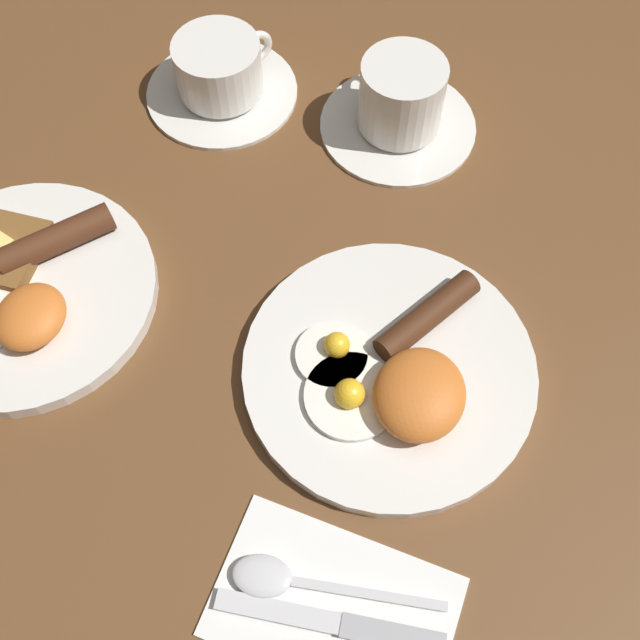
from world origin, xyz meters
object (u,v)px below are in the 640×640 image
breakfast_plate_near (393,372)px  teacup_near (400,103)px  knife (343,625)px  breakfast_plate_far (24,289)px  teacup_far (220,74)px  spoon (286,580)px

breakfast_plate_near → teacup_near: (0.28, 0.07, 0.02)m
breakfast_plate_near → knife: 0.20m
breakfast_plate_near → knife: size_ratio=1.47×
breakfast_plate_far → teacup_far: teacup_far is taller
breakfast_plate_near → teacup_near: size_ratio=1.55×
breakfast_plate_near → knife: bearing=-174.8°
breakfast_plate_near → spoon: size_ratio=1.54×
breakfast_plate_far → teacup_far: (0.29, -0.08, 0.01)m
knife → breakfast_plate_near: bearing=-91.6°
breakfast_plate_far → knife: size_ratio=1.40×
knife → breakfast_plate_far: bearing=-33.7°
teacup_far → breakfast_plate_near: bearing=-135.6°
knife → teacup_near: bearing=-86.4°
breakfast_plate_near → teacup_near: 0.29m
teacup_near → spoon: bearing=-175.2°
teacup_far → knife: teacup_far is taller
breakfast_plate_near → breakfast_plate_far: bearing=93.9°
teacup_far → teacup_near: bearing=-86.3°
teacup_far → knife: bearing=-149.2°
knife → spoon: bearing=-25.4°
teacup_far → spoon: bearing=-153.1°
teacup_far → spoon: teacup_far is taller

